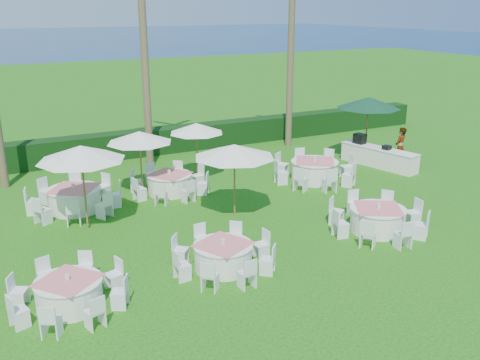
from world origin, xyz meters
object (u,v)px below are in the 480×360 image
at_px(banquet_table_b, 223,256).
at_px(umbrella_green, 369,103).
at_px(banquet_table_c, 378,219).
at_px(banquet_table_f, 314,170).
at_px(buffet_table, 378,156).
at_px(banquet_table_d, 74,199).
at_px(staff_person, 400,147).
at_px(umbrella_c, 139,137).
at_px(umbrella_b, 234,151).
at_px(umbrella_a, 81,153).
at_px(banquet_table_a, 69,293).
at_px(umbrella_d, 196,128).
at_px(banquet_table_e, 170,183).

bearing_deg(banquet_table_b, umbrella_green, 33.02).
height_order(banquet_table_c, umbrella_green, umbrella_green).
distance_m(banquet_table_f, buffet_table, 3.77).
bearing_deg(banquet_table_c, umbrella_green, 53.01).
bearing_deg(banquet_table_d, staff_person, -4.42).
height_order(umbrella_c, umbrella_green, umbrella_green).
xyz_separation_m(umbrella_b, umbrella_green, (8.60, 3.56, 0.38)).
bearing_deg(banquet_table_d, umbrella_a, -88.75).
bearing_deg(staff_person, banquet_table_d, -25.49).
bearing_deg(umbrella_a, banquet_table_a, -106.76).
height_order(banquet_table_f, umbrella_c, umbrella_c).
relative_size(banquet_table_c, umbrella_d, 1.32).
relative_size(banquet_table_d, umbrella_a, 1.17).
distance_m(banquet_table_a, umbrella_green, 16.46).
xyz_separation_m(banquet_table_a, umbrella_b, (6.12, 3.44, 1.92)).
xyz_separation_m(banquet_table_f, umbrella_a, (-9.37, -0.80, 2.08)).
relative_size(banquet_table_d, umbrella_green, 1.11).
bearing_deg(banquet_table_f, staff_person, -0.17).
distance_m(banquet_table_a, buffet_table, 15.62).
xyz_separation_m(banquet_table_c, banquet_table_f, (1.17, 5.20, 0.04)).
xyz_separation_m(banquet_table_a, buffet_table, (14.49, 5.84, 0.08)).
relative_size(banquet_table_b, banquet_table_e, 0.95).
distance_m(umbrella_green, buffet_table, 2.51).
bearing_deg(buffet_table, umbrella_a, -174.53).
distance_m(umbrella_a, umbrella_c, 3.54).
xyz_separation_m(banquet_table_d, umbrella_d, (5.23, 1.34, 1.73)).
bearing_deg(banquet_table_b, umbrella_a, 121.38).
height_order(banquet_table_f, buffet_table, buffet_table).
height_order(banquet_table_d, umbrella_a, umbrella_a).
relative_size(banquet_table_f, umbrella_d, 1.43).
distance_m(umbrella_b, umbrella_green, 9.31).
bearing_deg(staff_person, banquet_table_f, -21.24).
xyz_separation_m(banquet_table_f, umbrella_b, (-4.63, -1.94, 1.85)).
relative_size(umbrella_b, staff_person, 1.55).
bearing_deg(banquet_table_b, banquet_table_d, 113.58).
bearing_deg(buffet_table, staff_person, -29.94).
bearing_deg(umbrella_green, buffet_table, -101.03).
relative_size(banquet_table_c, umbrella_c, 1.27).
xyz_separation_m(banquet_table_c, buffet_table, (4.91, 5.65, 0.05)).
relative_size(banquet_table_b, umbrella_a, 1.03).
bearing_deg(buffet_table, banquet_table_b, -151.12).
bearing_deg(banquet_table_d, umbrella_b, -32.20).
relative_size(umbrella_a, umbrella_c, 1.13).
height_order(banquet_table_a, staff_person, staff_person).
distance_m(banquet_table_f, staff_person, 4.57).
xyz_separation_m(banquet_table_d, buffet_table, (13.15, -0.61, 0.03)).
distance_m(banquet_table_a, umbrella_a, 5.25).
relative_size(banquet_table_d, staff_person, 1.82).
distance_m(banquet_table_b, banquet_table_c, 5.47).
bearing_deg(banquet_table_d, banquet_table_a, -101.73).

